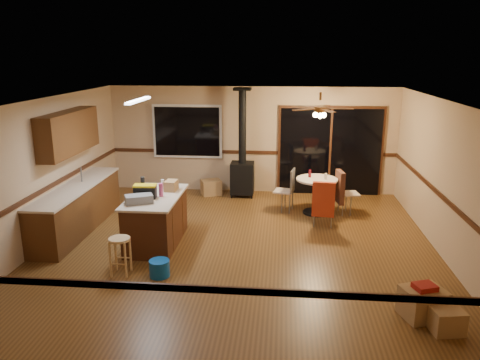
# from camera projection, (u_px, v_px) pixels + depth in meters

# --- Properties ---
(floor) EXTENTS (7.00, 7.00, 0.00)m
(floor) POSITION_uv_depth(u_px,v_px,m) (238.00, 246.00, 8.45)
(floor) COLOR brown
(floor) RESTS_ON ground
(ceiling) EXTENTS (7.00, 7.00, 0.00)m
(ceiling) POSITION_uv_depth(u_px,v_px,m) (238.00, 101.00, 7.77)
(ceiling) COLOR silver
(ceiling) RESTS_ON ground
(wall_back) EXTENTS (7.00, 0.00, 7.00)m
(wall_back) POSITION_uv_depth(u_px,v_px,m) (252.00, 140.00, 11.48)
(wall_back) COLOR tan
(wall_back) RESTS_ON ground
(wall_front) EXTENTS (7.00, 0.00, 7.00)m
(wall_front) POSITION_uv_depth(u_px,v_px,m) (205.00, 263.00, 4.75)
(wall_front) COLOR tan
(wall_front) RESTS_ON ground
(wall_left) EXTENTS (0.00, 7.00, 7.00)m
(wall_left) POSITION_uv_depth(u_px,v_px,m) (45.00, 172.00, 8.43)
(wall_left) COLOR tan
(wall_left) RESTS_ON ground
(wall_right) EXTENTS (0.00, 7.00, 7.00)m
(wall_right) POSITION_uv_depth(u_px,v_px,m) (447.00, 181.00, 7.80)
(wall_right) COLOR tan
(wall_right) RESTS_ON ground
(chair_rail) EXTENTS (7.00, 7.00, 0.08)m
(chair_rail) POSITION_uv_depth(u_px,v_px,m) (238.00, 193.00, 8.19)
(chair_rail) COLOR #361A0D
(chair_rail) RESTS_ON ground
(window) EXTENTS (1.72, 0.10, 1.32)m
(window) POSITION_uv_depth(u_px,v_px,m) (187.00, 131.00, 11.52)
(window) COLOR black
(window) RESTS_ON ground
(sliding_door) EXTENTS (2.52, 0.10, 2.10)m
(sliding_door) POSITION_uv_depth(u_px,v_px,m) (330.00, 152.00, 11.32)
(sliding_door) COLOR black
(sliding_door) RESTS_ON ground
(lower_cabinets) EXTENTS (0.60, 3.00, 0.86)m
(lower_cabinets) POSITION_uv_depth(u_px,v_px,m) (78.00, 209.00, 9.11)
(lower_cabinets) COLOR #4F2D14
(lower_cabinets) RESTS_ON ground
(countertop) EXTENTS (0.64, 3.04, 0.04)m
(countertop) POSITION_uv_depth(u_px,v_px,m) (76.00, 187.00, 8.99)
(countertop) COLOR beige
(countertop) RESTS_ON lower_cabinets
(upper_cabinets) EXTENTS (0.35, 2.00, 0.80)m
(upper_cabinets) POSITION_uv_depth(u_px,v_px,m) (69.00, 132.00, 8.93)
(upper_cabinets) COLOR #4F2D14
(upper_cabinets) RESTS_ON ground
(kitchen_island) EXTENTS (0.88, 1.68, 0.90)m
(kitchen_island) POSITION_uv_depth(u_px,v_px,m) (156.00, 219.00, 8.47)
(kitchen_island) COLOR #401F10
(kitchen_island) RESTS_ON ground
(wood_stove) EXTENTS (0.55, 0.50, 2.52)m
(wood_stove) POSITION_uv_depth(u_px,v_px,m) (242.00, 167.00, 11.21)
(wood_stove) COLOR black
(wood_stove) RESTS_ON ground
(ceiling_fan) EXTENTS (0.24, 0.24, 0.55)m
(ceiling_fan) POSITION_uv_depth(u_px,v_px,m) (320.00, 111.00, 9.59)
(ceiling_fan) COLOR brown
(ceiling_fan) RESTS_ON ceiling
(fluorescent_strip) EXTENTS (0.10, 1.20, 0.04)m
(fluorescent_strip) POSITION_uv_depth(u_px,v_px,m) (138.00, 100.00, 8.23)
(fluorescent_strip) COLOR white
(fluorescent_strip) RESTS_ON ceiling
(toolbox_grey) EXTENTS (0.52, 0.42, 0.14)m
(toolbox_grey) POSITION_uv_depth(u_px,v_px,m) (139.00, 199.00, 7.94)
(toolbox_grey) COLOR slate
(toolbox_grey) RESTS_ON kitchen_island
(toolbox_black) EXTENTS (0.40, 0.23, 0.21)m
(toolbox_black) POSITION_uv_depth(u_px,v_px,m) (145.00, 192.00, 8.21)
(toolbox_black) COLOR black
(toolbox_black) RESTS_ON kitchen_island
(toolbox_yellow_lid) EXTENTS (0.41, 0.24, 0.03)m
(toolbox_yellow_lid) POSITION_uv_depth(u_px,v_px,m) (145.00, 186.00, 8.17)
(toolbox_yellow_lid) COLOR gold
(toolbox_yellow_lid) RESTS_ON toolbox_black
(box_on_island) EXTENTS (0.23, 0.30, 0.19)m
(box_on_island) POSITION_uv_depth(u_px,v_px,m) (171.00, 186.00, 8.66)
(box_on_island) COLOR olive
(box_on_island) RESTS_ON kitchen_island
(bottle_dark) EXTENTS (0.09, 0.09, 0.27)m
(bottle_dark) POSITION_uv_depth(u_px,v_px,m) (143.00, 184.00, 8.60)
(bottle_dark) COLOR black
(bottle_dark) RESTS_ON kitchen_island
(bottle_pink) EXTENTS (0.09, 0.09, 0.24)m
(bottle_pink) POSITION_uv_depth(u_px,v_px,m) (161.00, 190.00, 8.29)
(bottle_pink) COLOR #D84C8C
(bottle_pink) RESTS_ON kitchen_island
(bottle_white) EXTENTS (0.07, 0.07, 0.18)m
(bottle_white) POSITION_uv_depth(u_px,v_px,m) (163.00, 184.00, 8.75)
(bottle_white) COLOR white
(bottle_white) RESTS_ON kitchen_island
(bar_stool) EXTENTS (0.41, 0.41, 0.60)m
(bar_stool) POSITION_uv_depth(u_px,v_px,m) (120.00, 256.00, 7.30)
(bar_stool) COLOR tan
(bar_stool) RESTS_ON floor
(blue_bucket) EXTENTS (0.39, 0.39, 0.26)m
(blue_bucket) POSITION_uv_depth(u_px,v_px,m) (159.00, 268.00, 7.27)
(blue_bucket) COLOR #0C51B2
(blue_bucket) RESTS_ON floor
(dining_table) EXTENTS (0.88, 0.88, 0.78)m
(dining_table) POSITION_uv_depth(u_px,v_px,m) (316.00, 190.00, 10.03)
(dining_table) COLOR black
(dining_table) RESTS_ON ground
(glass_red) EXTENTS (0.08, 0.08, 0.16)m
(glass_red) POSITION_uv_depth(u_px,v_px,m) (310.00, 174.00, 10.06)
(glass_red) COLOR #590C14
(glass_red) RESTS_ON dining_table
(glass_cream) EXTENTS (0.07, 0.07, 0.13)m
(glass_cream) POSITION_uv_depth(u_px,v_px,m) (326.00, 176.00, 9.89)
(glass_cream) COLOR beige
(glass_cream) RESTS_ON dining_table
(chair_left) EXTENTS (0.48, 0.47, 0.51)m
(chair_left) POSITION_uv_depth(u_px,v_px,m) (289.00, 185.00, 10.15)
(chair_left) COLOR tan
(chair_left) RESTS_ON ground
(chair_near) EXTENTS (0.47, 0.50, 0.70)m
(chair_near) POSITION_uv_depth(u_px,v_px,m) (324.00, 199.00, 9.16)
(chair_near) COLOR tan
(chair_near) RESTS_ON ground
(chair_right) EXTENTS (0.52, 0.49, 0.70)m
(chair_right) POSITION_uv_depth(u_px,v_px,m) (341.00, 187.00, 9.99)
(chair_right) COLOR tan
(chair_right) RESTS_ON ground
(box_under_window) EXTENTS (0.57, 0.52, 0.37)m
(box_under_window) POSITION_uv_depth(u_px,v_px,m) (211.00, 187.00, 11.47)
(box_under_window) COLOR olive
(box_under_window) RESTS_ON floor
(box_corner_a) EXTENTS (0.64, 0.59, 0.40)m
(box_corner_a) POSITION_uv_depth(u_px,v_px,m) (423.00, 303.00, 6.13)
(box_corner_a) COLOR olive
(box_corner_a) RESTS_ON floor
(box_corner_b) EXTENTS (0.43, 0.39, 0.31)m
(box_corner_b) POSITION_uv_depth(u_px,v_px,m) (446.00, 320.00, 5.81)
(box_corner_b) COLOR olive
(box_corner_b) RESTS_ON floor
(box_small_red) EXTENTS (0.33, 0.30, 0.07)m
(box_small_red) POSITION_uv_depth(u_px,v_px,m) (425.00, 287.00, 6.06)
(box_small_red) COLOR maroon
(box_small_red) RESTS_ON box_corner_a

